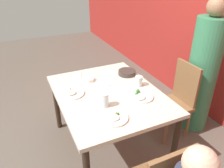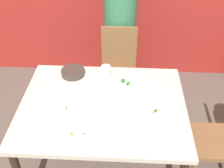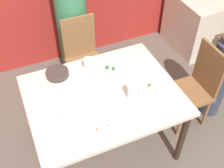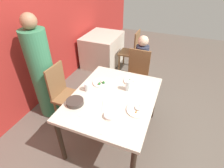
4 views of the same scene
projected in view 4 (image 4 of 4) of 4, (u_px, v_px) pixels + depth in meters
name	position (u px, v px, depth m)	size (l,w,h in m)	color
ground_plane	(113.00, 135.00, 2.67)	(10.00, 10.00, 0.00)	#60564C
wall_back	(5.00, 35.00, 2.38)	(10.00, 0.06, 2.70)	#A82823
dining_table	(113.00, 101.00, 2.29)	(1.32, 1.04, 0.75)	beige
chair_adult_spot	(64.00, 92.00, 2.73)	(0.40, 0.40, 0.94)	brown
chair_child_spot	(136.00, 75.00, 3.13)	(0.40, 0.40, 0.94)	brown
person_adult	(43.00, 74.00, 2.68)	(0.35, 0.35, 1.66)	#387F56
person_child	(141.00, 66.00, 3.33)	(0.24, 0.24, 1.14)	#33384C
bowl_curry	(75.00, 102.00, 2.12)	(0.21, 0.21, 0.05)	#3D332D
plate_rice_adult	(103.00, 82.00, 2.48)	(0.26, 0.26, 0.06)	white
plate_rice_child	(138.00, 110.00, 2.03)	(0.27, 0.27, 0.05)	white
plate_noodles	(133.00, 81.00, 2.52)	(0.26, 0.26, 0.05)	white
bowl_rice_small	(110.00, 116.00, 1.94)	(0.14, 0.14, 0.04)	white
glass_water_tall	(87.00, 87.00, 2.32)	(0.08, 0.08, 0.11)	silver
glass_water_short	(128.00, 86.00, 2.33)	(0.08, 0.08, 0.14)	silver
napkin_folded	(86.00, 113.00, 2.00)	(0.14, 0.14, 0.01)	white
fork_steel	(107.00, 129.00, 1.80)	(0.18, 0.08, 0.01)	silver
spoon_steel	(103.00, 106.00, 2.09)	(0.18, 0.08, 0.01)	silver
background_table	(103.00, 50.00, 4.33)	(0.98, 0.79, 0.76)	beige
chair_background	(132.00, 50.00, 4.04)	(0.40, 0.40, 0.94)	brown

